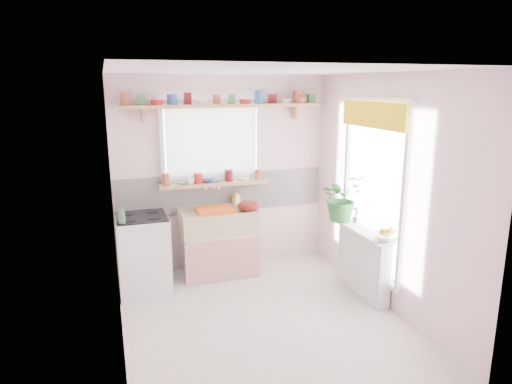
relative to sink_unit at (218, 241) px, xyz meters
name	(u,v)px	position (x,y,z in m)	size (l,w,h in m)	color
room	(291,171)	(0.81, -0.43, 0.94)	(3.20, 3.20, 3.20)	silver
sink_unit	(218,241)	(0.00, 0.00, 0.00)	(0.95, 0.65, 1.11)	white
cooker	(144,254)	(-0.95, -0.24, 0.03)	(0.58, 0.58, 0.93)	white
radiator_ledge	(363,260)	(1.45, -1.09, -0.03)	(0.22, 0.95, 0.78)	white
windowsill	(214,184)	(0.00, 0.19, 0.71)	(1.40, 0.22, 0.04)	tan
pine_shelf	(224,106)	(0.15, 0.18, 1.69)	(2.52, 0.24, 0.04)	tan
shelf_crockery	(224,99)	(0.15, 0.18, 1.76)	(2.47, 0.11, 0.12)	#A55133
sill_crockery	(212,178)	(-0.02, 0.19, 0.78)	(1.35, 0.11, 0.12)	#A55133
dish_tray	(215,210)	(-0.06, -0.11, 0.44)	(0.44, 0.33, 0.04)	#F95B16
colander	(248,206)	(0.34, -0.19, 0.48)	(0.28, 0.28, 0.12)	#5B130F
jade_plant	(342,198)	(1.36, -0.69, 0.63)	(0.51, 0.44, 0.57)	#29682B
fruit_bowl	(388,237)	(1.48, -1.49, 0.38)	(0.27, 0.27, 0.07)	white
herb_pot	(355,214)	(1.48, -0.82, 0.45)	(0.11, 0.07, 0.21)	#366C2B
soap_bottle_sink	(236,197)	(0.30, 0.21, 0.51)	(0.08, 0.08, 0.18)	#FEEE71
sill_cup	(190,181)	(-0.31, 0.17, 0.77)	(0.11, 0.11, 0.09)	white
sill_bowl	(207,179)	(-0.08, 0.25, 0.76)	(0.18, 0.18, 0.06)	#374EB5
shelf_vase	(301,98)	(1.16, 0.12, 1.78)	(0.13, 0.13, 0.14)	#B15836
cooker_bottle	(121,214)	(-1.17, -0.46, 0.59)	(0.08, 0.08, 0.22)	#397248
fruit	(388,232)	(1.49, -1.49, 0.43)	(0.20, 0.14, 0.10)	orange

